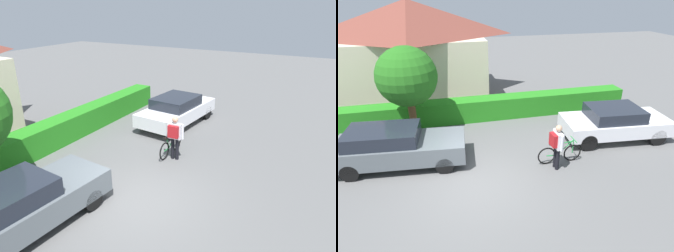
% 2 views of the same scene
% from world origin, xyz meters
% --- Properties ---
extents(ground_plane, '(60.00, 60.00, 0.00)m').
position_xyz_m(ground_plane, '(0.00, 0.00, 0.00)').
color(ground_plane, '#5B5B5B').
extents(hedge_row, '(16.22, 0.90, 1.01)m').
position_xyz_m(hedge_row, '(0.00, 4.98, 0.50)').
color(hedge_row, '#247E1C').
rests_on(hedge_row, ground).
extents(parked_car_near, '(4.50, 2.08, 1.40)m').
position_xyz_m(parked_car_near, '(-2.48, 1.77, 0.74)').
color(parked_car_near, slate).
rests_on(parked_car_near, ground).
extents(parked_car_far, '(4.35, 2.22, 1.35)m').
position_xyz_m(parked_car_far, '(5.89, 1.76, 0.72)').
color(parked_car_far, silver).
rests_on(parked_car_far, ground).
extents(bicycle, '(1.62, 0.50, 0.88)m').
position_xyz_m(bicycle, '(3.01, 0.55, 0.36)').
color(bicycle, black).
rests_on(bicycle, ground).
extents(person_rider, '(0.36, 0.66, 1.62)m').
position_xyz_m(person_rider, '(2.72, 0.25, 0.98)').
color(person_rider, black).
rests_on(person_rider, ground).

